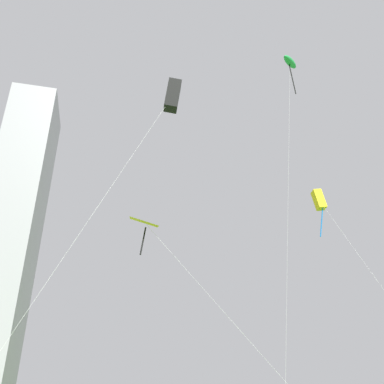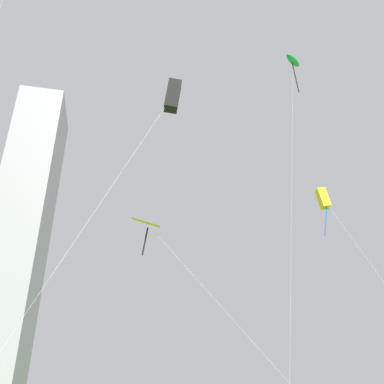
# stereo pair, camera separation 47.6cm
# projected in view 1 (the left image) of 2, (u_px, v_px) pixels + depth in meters

# --- Properties ---
(kite_flying_0) EXTENTS (4.99, 2.92, 32.90)m
(kite_flying_0) POSITION_uv_depth(u_px,v_px,m) (290.00, 63.00, 41.07)
(kite_flying_0) COLOR silver
(kite_flying_0) RESTS_ON ground
(kite_flying_2) EXTENTS (8.69, 3.93, 20.21)m
(kite_flying_2) POSITION_uv_depth(u_px,v_px,m) (173.00, 96.00, 25.90)
(kite_flying_2) COLOR silver
(kite_flying_2) RESTS_ON ground
(kite_flying_6) EXTENTS (12.34, 2.80, 13.09)m
(kite_flying_6) POSITION_uv_depth(u_px,v_px,m) (145.00, 223.00, 27.56)
(kite_flying_6) COLOR silver
(kite_flying_6) RESTS_ON ground
(kite_flying_8) EXTENTS (4.74, 7.84, 18.72)m
(kite_flying_8) POSITION_uv_depth(u_px,v_px,m) (319.00, 201.00, 36.44)
(kite_flying_8) COLOR silver
(kite_flying_8) RESTS_ON ground
(distant_highrise_0) EXTENTS (17.00, 24.83, 98.14)m
(distant_highrise_0) POSITION_uv_depth(u_px,v_px,m) (12.00, 230.00, 129.81)
(distant_highrise_0) COLOR #939399
(distant_highrise_0) RESTS_ON ground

